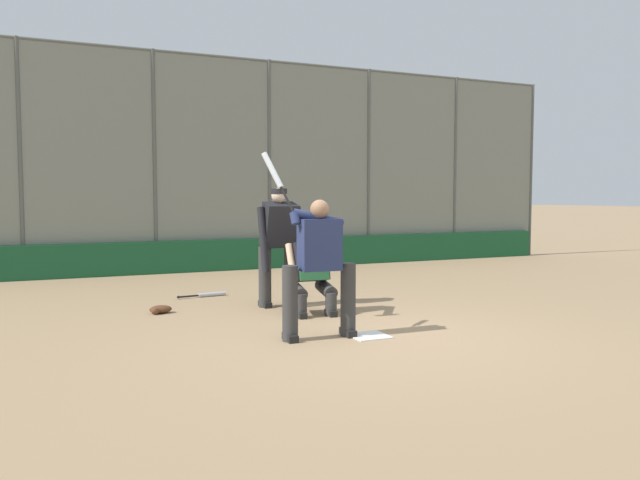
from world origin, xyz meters
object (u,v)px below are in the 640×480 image
at_px(umpire_home, 279,243).
at_px(fielding_glove_on_dirt, 160,309).
at_px(spare_bat_near_backstop, 208,295).
at_px(batter_at_plate, 319,263).
at_px(catcher_behind_plate, 312,268).

height_order(umpire_home, fielding_glove_on_dirt, umpire_home).
bearing_deg(spare_bat_near_backstop, batter_at_plate, -88.80).
distance_m(spare_bat_near_backstop, fielding_glove_on_dirt, 1.48).
bearing_deg(batter_at_plate, umpire_home, -95.36).
height_order(catcher_behind_plate, umpire_home, umpire_home).
bearing_deg(spare_bat_near_backstop, umpire_home, -66.29).
distance_m(batter_at_plate, spare_bat_near_backstop, 3.51).
relative_size(batter_at_plate, fielding_glove_on_dirt, 6.92).
xyz_separation_m(catcher_behind_plate, fielding_glove_on_dirt, (1.88, -0.92, -0.58)).
bearing_deg(catcher_behind_plate, fielding_glove_on_dirt, -20.41).
distance_m(catcher_behind_plate, umpire_home, 0.84).
bearing_deg(fielding_glove_on_dirt, spare_bat_near_backstop, -130.00).
relative_size(catcher_behind_plate, umpire_home, 0.71).
bearing_deg(spare_bat_near_backstop, fielding_glove_on_dirt, -136.14).
height_order(batter_at_plate, catcher_behind_plate, batter_at_plate).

